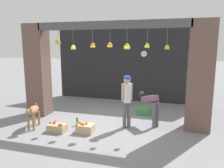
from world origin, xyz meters
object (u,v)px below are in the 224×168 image
dog (33,112)px  water_bottle (77,122)px  shopkeeper (127,98)px  fruit_crate_oranges (85,128)px  wall_clock (144,54)px  fruit_crate_apples (57,128)px  produce_box_green (143,111)px  worker_stooping (151,104)px

dog → water_bottle: 1.39m
dog → shopkeeper: size_ratio=0.56×
dog → fruit_crate_oranges: bearing=78.2°
fruit_crate_oranges → water_bottle: bearing=135.3°
dog → wall_clock: 5.20m
shopkeeper → dog: bearing=-11.6°
fruit_crate_apples → water_bottle: 0.72m
fruit_crate_oranges → produce_box_green: fruit_crate_oranges is taller
fruit_crate_oranges → water_bottle: fruit_crate_oranges is taller
fruit_crate_apples → fruit_crate_oranges: bearing=11.0°
fruit_crate_oranges → wall_clock: bearing=74.3°
dog → produce_box_green: (3.05, 2.27, -0.39)m
wall_clock → produce_box_green: bearing=-81.6°
shopkeeper → fruit_crate_oranges: bearing=5.8°
fruit_crate_apples → produce_box_green: size_ratio=1.02×
worker_stooping → fruit_crate_oranges: 2.16m
wall_clock → worker_stooping: bearing=-77.3°
produce_box_green → water_bottle: (-1.85, -1.70, -0.01)m
produce_box_green → worker_stooping: bearing=-70.0°
worker_stooping → fruit_crate_oranges: worker_stooping is taller
shopkeeper → fruit_crate_oranges: (-1.07, -0.75, -0.81)m
dog → fruit_crate_oranges: 1.71m
fruit_crate_oranges → dog: bearing=-176.2°
worker_stooping → produce_box_green: (-0.37, 1.03, -0.55)m
shopkeeper → fruit_crate_oranges: 1.54m
produce_box_green → wall_clock: 2.72m
dog → water_bottle: size_ratio=3.60×
shopkeeper → water_bottle: bearing=-18.5°
dog → worker_stooping: 3.65m
shopkeeper → worker_stooping: shopkeeper is taller
worker_stooping → wall_clock: (-0.64, 2.84, 1.45)m
dog → wall_clock: wall_clock is taller
shopkeeper → fruit_crate_apples: (-1.90, -0.91, -0.82)m
shopkeeper → water_bottle: (-1.54, -0.29, -0.82)m
fruit_crate_apples → water_bottle: fruit_crate_apples is taller
worker_stooping → produce_box_green: size_ratio=2.01×
dog → shopkeeper: 2.90m
produce_box_green → fruit_crate_apples: bearing=-133.6°
dog → shopkeeper: shopkeeper is taller
shopkeeper → fruit_crate_apples: shopkeeper is taller
worker_stooping → produce_box_green: 1.23m
shopkeeper → water_bottle: size_ratio=6.38×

